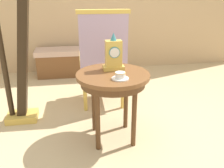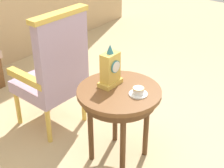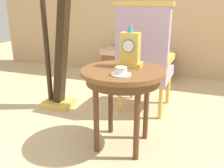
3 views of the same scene
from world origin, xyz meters
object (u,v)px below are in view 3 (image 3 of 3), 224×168
object	(u,v)px
harp	(57,47)
window_bench	(137,63)
side_table	(123,80)
armchair	(144,58)
mantel_clock	(130,50)
teacup_left	(121,72)

from	to	relation	value
harp	window_bench	distance (m)	1.59
side_table	harp	size ratio (longest dim) A/B	0.38
side_table	window_bench	distance (m)	2.00
harp	armchair	bearing A→B (deg)	13.39
side_table	window_bench	world-z (taller)	side_table
side_table	armchair	distance (m)	0.71
mantel_clock	armchair	xyz separation A→B (m)	(-0.02, 0.61, -0.19)
teacup_left	armchair	world-z (taller)	armchair
side_table	mantel_clock	xyz separation A→B (m)	(0.02, 0.10, 0.22)
mantel_clock	armchair	bearing A→B (deg)	91.74
mantel_clock	harp	size ratio (longest dim) A/B	0.20
armchair	window_bench	size ratio (longest dim) A/B	1.05
teacup_left	harp	size ratio (longest dim) A/B	0.08
teacup_left	mantel_clock	distance (m)	0.28
teacup_left	window_bench	xyz separation A→B (m)	(-0.41, 2.09, -0.45)
side_table	armchair	bearing A→B (deg)	89.64
armchair	window_bench	xyz separation A→B (m)	(-0.38, 1.22, -0.37)
harp	window_bench	world-z (taller)	harp
side_table	teacup_left	xyz separation A→B (m)	(0.03, -0.15, 0.11)
side_table	window_bench	size ratio (longest dim) A/B	0.60
armchair	window_bench	world-z (taller)	armchair
teacup_left	window_bench	bearing A→B (deg)	101.10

